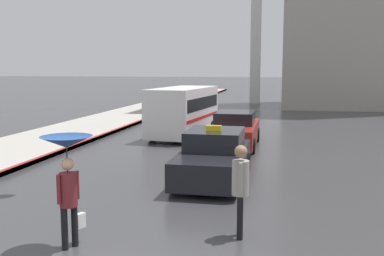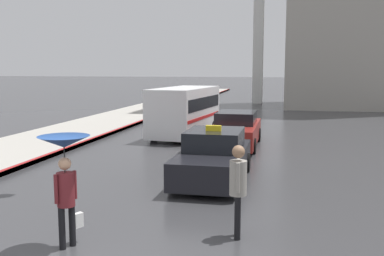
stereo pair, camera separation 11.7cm
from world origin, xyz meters
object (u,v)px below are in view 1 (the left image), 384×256
sedan_red (235,130)px  ambulance_van (183,110)px  taxi (214,158)px  monument_cross (256,12)px  pedestrian_with_umbrella (67,163)px  pedestrian_man (240,182)px

sedan_red → ambulance_van: ambulance_van is taller
sedan_red → taxi: bearing=90.2°
monument_cross → pedestrian_with_umbrella: bearing=-91.9°
pedestrian_with_umbrella → taxi: bearing=9.3°
taxi → sedan_red: taxi is taller
taxi → pedestrian_man: 4.54m
pedestrian_man → taxi: bearing=-169.9°
pedestrian_man → sedan_red: bearing=-178.4°
sedan_red → ambulance_van: (-2.69, 2.15, 0.63)m
pedestrian_with_umbrella → monument_cross: bearing=25.8°
pedestrian_man → monument_cross: 34.34m
pedestrian_with_umbrella → pedestrian_man: pedestrian_with_umbrella is taller
pedestrian_man → monument_cross: monument_cross is taller
taxi → sedan_red: (-0.03, 5.88, -0.00)m
pedestrian_man → pedestrian_with_umbrella: bearing=-74.5°
ambulance_van → monument_cross: bearing=-88.7°
sedan_red → pedestrian_man: (1.21, -10.24, 0.43)m
taxi → pedestrian_with_umbrella: pedestrian_with_umbrella is taller
taxi → monument_cross: monument_cross is taller
ambulance_van → pedestrian_with_umbrella: ambulance_van is taller
pedestrian_man → monument_cross: (-1.87, 33.54, 7.13)m
sedan_red → monument_cross: (-0.66, 23.30, 7.56)m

